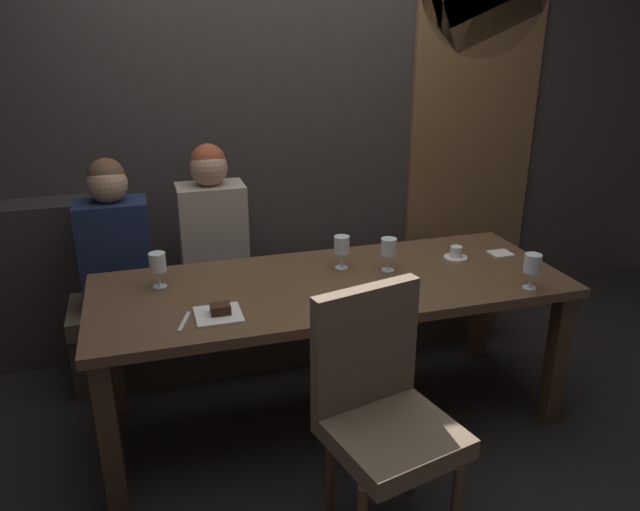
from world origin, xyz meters
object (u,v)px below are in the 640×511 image
at_px(wine_glass_end_right, 158,263).
at_px(dessert_plate, 219,313).
at_px(diner_redhead, 114,238).
at_px(wine_glass_far_right, 533,264).
at_px(espresso_cup, 456,253).
at_px(dining_table, 332,299).
at_px(fork_on_table, 184,321).
at_px(diner_bearded, 212,223).
at_px(chair_near_side, 381,402).
at_px(wine_glass_near_left, 389,248).
at_px(wine_glass_near_right, 342,246).
at_px(banquette_bench, 296,316).

relative_size(wine_glass_end_right, dessert_plate, 0.86).
distance_m(diner_redhead, dessert_plate, 0.97).
relative_size(wine_glass_far_right, espresso_cup, 1.37).
bearing_deg(dining_table, fork_on_table, -162.27).
bearing_deg(espresso_cup, diner_bearded, 151.68).
bearing_deg(dining_table, espresso_cup, 8.56).
relative_size(diner_redhead, wine_glass_end_right, 4.83).
relative_size(chair_near_side, espresso_cup, 8.17).
xyz_separation_m(espresso_cup, fork_on_table, (-1.40, -0.33, -0.02)).
xyz_separation_m(diner_bearded, espresso_cup, (1.15, -0.62, -0.08)).
height_order(wine_glass_near_left, dessert_plate, wine_glass_near_left).
bearing_deg(diner_bearded, wine_glass_far_right, -39.22).
height_order(wine_glass_near_right, espresso_cup, wine_glass_near_right).
relative_size(chair_near_side, wine_glass_near_left, 5.98).
relative_size(diner_bearded, wine_glass_near_right, 5.04).
height_order(espresso_cup, fork_on_table, espresso_cup).
height_order(diner_bearded, wine_glass_near_right, diner_bearded).
height_order(banquette_bench, fork_on_table, fork_on_table).
distance_m(chair_near_side, wine_glass_near_right, 0.93).
distance_m(dining_table, fork_on_table, 0.74).
height_order(chair_near_side, diner_bearded, diner_bearded).
height_order(dining_table, chair_near_side, chair_near_side).
bearing_deg(wine_glass_near_left, espresso_cup, 7.53).
relative_size(dining_table, wine_glass_near_left, 13.41).
bearing_deg(wine_glass_near_left, banquette_bench, 115.06).
height_order(banquette_bench, diner_redhead, diner_redhead).
bearing_deg(dessert_plate, diner_redhead, 115.33).
xyz_separation_m(dining_table, diner_redhead, (-0.97, 0.67, 0.17)).
xyz_separation_m(banquette_bench, wine_glass_end_right, (-0.77, -0.53, 0.63)).
height_order(diner_redhead, diner_bearded, diner_bearded).
height_order(diner_redhead, espresso_cup, diner_redhead).
bearing_deg(dessert_plate, fork_on_table, -172.93).
xyz_separation_m(wine_glass_near_right, dessert_plate, (-0.65, -0.35, -0.10)).
xyz_separation_m(diner_bearded, wine_glass_near_right, (0.55, -0.58, 0.01)).
relative_size(diner_redhead, wine_glass_far_right, 4.83).
bearing_deg(wine_glass_end_right, diner_bearded, 60.38).
height_order(chair_near_side, wine_glass_near_left, chair_near_side).
distance_m(wine_glass_far_right, dessert_plate, 1.40).
xyz_separation_m(wine_glass_end_right, espresso_cup, (1.47, -0.06, -0.09)).
height_order(dining_table, wine_glass_far_right, wine_glass_far_right).
distance_m(wine_glass_near_left, wine_glass_near_right, 0.23).
bearing_deg(wine_glass_near_left, wine_glass_far_right, -35.45).
relative_size(dining_table, wine_glass_far_right, 13.41).
xyz_separation_m(chair_near_side, dessert_plate, (-0.51, 0.52, 0.20)).
distance_m(chair_near_side, wine_glass_end_right, 1.19).
relative_size(dining_table, diner_redhead, 2.78).
xyz_separation_m(diner_redhead, wine_glass_end_right, (0.20, -0.50, 0.03)).
bearing_deg(dining_table, diner_redhead, 145.23).
distance_m(diner_redhead, espresso_cup, 1.76).
bearing_deg(espresso_cup, chair_near_side, -131.73).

